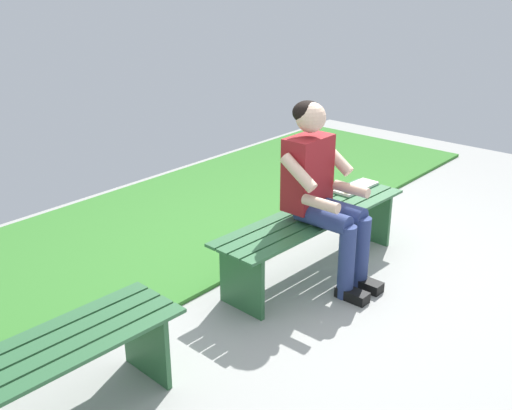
{
  "coord_description": "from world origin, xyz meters",
  "views": [
    {
      "loc": [
        3.17,
        2.22,
        2.06
      ],
      "look_at": [
        0.79,
        0.15,
        0.79
      ],
      "focal_mm": 41.98,
      "sensor_mm": 36.0,
      "label": 1
    }
  ],
  "objects_px": {
    "apple": "(349,191)",
    "bench_far": "(11,387)",
    "book_open": "(356,188)",
    "person_seated": "(322,188)",
    "bench_near": "(314,228)"
  },
  "relations": [
    {
      "from": "apple",
      "to": "book_open",
      "type": "relative_size",
      "value": 0.17
    },
    {
      "from": "bench_near",
      "to": "book_open",
      "type": "distance_m",
      "value": 0.64
    },
    {
      "from": "apple",
      "to": "bench_far",
      "type": "bearing_deg",
      "value": 0.52
    },
    {
      "from": "book_open",
      "to": "apple",
      "type": "bearing_deg",
      "value": 11.91
    },
    {
      "from": "bench_near",
      "to": "book_open",
      "type": "relative_size",
      "value": 4.09
    },
    {
      "from": "bench_far",
      "to": "person_seated",
      "type": "height_order",
      "value": "person_seated"
    },
    {
      "from": "bench_far",
      "to": "book_open",
      "type": "height_order",
      "value": "book_open"
    },
    {
      "from": "bench_far",
      "to": "book_open",
      "type": "distance_m",
      "value": 2.9
    },
    {
      "from": "bench_near",
      "to": "book_open",
      "type": "height_order",
      "value": "book_open"
    },
    {
      "from": "person_seated",
      "to": "book_open",
      "type": "xyz_separation_m",
      "value": [
        -0.69,
        -0.15,
        -0.23
      ]
    },
    {
      "from": "person_seated",
      "to": "book_open",
      "type": "bearing_deg",
      "value": -167.75
    },
    {
      "from": "bench_near",
      "to": "bench_far",
      "type": "bearing_deg",
      "value": 0.0
    },
    {
      "from": "person_seated",
      "to": "bench_near",
      "type": "bearing_deg",
      "value": -123.4
    },
    {
      "from": "person_seated",
      "to": "apple",
      "type": "xyz_separation_m",
      "value": [
        -0.54,
        -0.12,
        -0.21
      ]
    },
    {
      "from": "bench_far",
      "to": "person_seated",
      "type": "bearing_deg",
      "value": 177.4
    }
  ]
}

